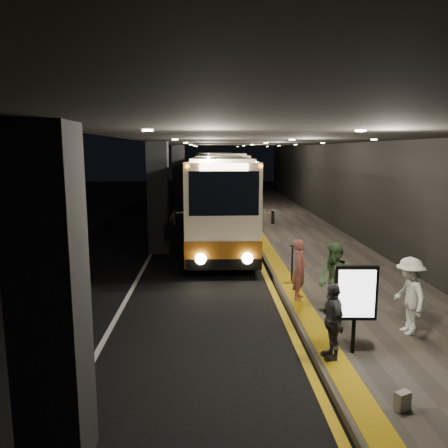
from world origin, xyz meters
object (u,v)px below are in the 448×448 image
object	(u,v)px
passenger_waiting_grey	(332,321)
bag_polka	(335,317)
bag_plain	(403,401)
coach_second	(217,185)
passenger_boarding	(300,270)
passenger_waiting_green	(334,280)
coach_main	(219,203)
passenger_waiting_white	(409,296)
stanchion_post	(292,263)
info_sign	(356,295)

from	to	relation	value
passenger_waiting_grey	bag_polka	distance (m)	1.81
bag_polka	bag_plain	distance (m)	3.35
coach_second	passenger_boarding	xyz separation A→B (m)	(1.80, -17.87, -0.85)
passenger_boarding	bag_plain	size ratio (longest dim) A/B	5.53
bag_polka	passenger_boarding	bearing A→B (deg)	105.15
passenger_waiting_green	passenger_waiting_grey	distance (m)	2.18
coach_main	passenger_waiting_white	world-z (taller)	coach_main
coach_second	passenger_waiting_green	xyz separation A→B (m)	(2.36, -19.14, -0.77)
stanchion_post	passenger_waiting_grey	bearing A→B (deg)	-92.19
bag_polka	coach_main	bearing A→B (deg)	103.77
passenger_waiting_white	info_sign	world-z (taller)	info_sign
coach_main	info_sign	size ratio (longest dim) A/B	6.75
coach_second	passenger_waiting_green	distance (m)	19.30
passenger_boarding	coach_main	bearing A→B (deg)	34.40
bag_plain	info_sign	xyz separation A→B (m)	(-0.13, 1.91, 1.04)
passenger_boarding	info_sign	distance (m)	3.20
passenger_waiting_green	passenger_waiting_grey	bearing A→B (deg)	-46.56
passenger_waiting_grey	bag_plain	xyz separation A→B (m)	(0.62, -1.71, -0.60)
coach_second	passenger_waiting_green	bearing A→B (deg)	-86.92
passenger_waiting_white	passenger_waiting_green	bearing A→B (deg)	-128.61
coach_main	stanchion_post	world-z (taller)	coach_main
passenger_waiting_white	passenger_waiting_grey	world-z (taller)	passenger_waiting_white
passenger_waiting_white	bag_polka	world-z (taller)	passenger_waiting_white
coach_main	info_sign	bearing A→B (deg)	-77.95
passenger_waiting_green	passenger_waiting_white	size ratio (longest dim) A/B	1.06
passenger_boarding	passenger_waiting_green	bearing A→B (deg)	-135.22
passenger_waiting_green	info_sign	distance (m)	1.91
passenger_waiting_grey	info_sign	world-z (taller)	info_sign
coach_main	passenger_waiting_grey	xyz separation A→B (m)	(1.84, -11.35, -0.88)
coach_second	passenger_waiting_green	world-z (taller)	coach_second
passenger_boarding	passenger_waiting_grey	xyz separation A→B (m)	(-0.07, -3.35, -0.07)
bag_polka	info_sign	distance (m)	1.76
bag_plain	coach_main	bearing A→B (deg)	100.68
bag_plain	stanchion_post	world-z (taller)	stanchion_post
coach_second	passenger_waiting_grey	size ratio (longest dim) A/B	8.20
bag_polka	stanchion_post	distance (m)	3.38
passenger_waiting_grey	coach_second	bearing A→B (deg)	-179.69
info_sign	passenger_waiting_white	bearing A→B (deg)	33.65
coach_second	info_sign	xyz separation A→B (m)	(2.21, -21.02, -0.48)
passenger_waiting_white	bag_polka	bearing A→B (deg)	-112.75
coach_second	passenger_boarding	world-z (taller)	coach_second
stanchion_post	bag_polka	bearing A→B (deg)	-84.08
coach_main	passenger_waiting_white	size ratio (longest dim) A/B	7.07
coach_second	passenger_waiting_grey	xyz separation A→B (m)	(1.73, -21.22, -0.92)
coach_second	info_sign	world-z (taller)	coach_second
passenger_waiting_grey	stanchion_post	size ratio (longest dim) A/B	1.35
coach_main	passenger_boarding	xyz separation A→B (m)	(1.92, -8.00, -0.81)
passenger_boarding	bag_polka	xyz separation A→B (m)	(0.47, -1.72, -0.64)
bag_polka	stanchion_post	bearing A→B (deg)	95.92
bag_polka	info_sign	size ratio (longest dim) A/B	0.20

